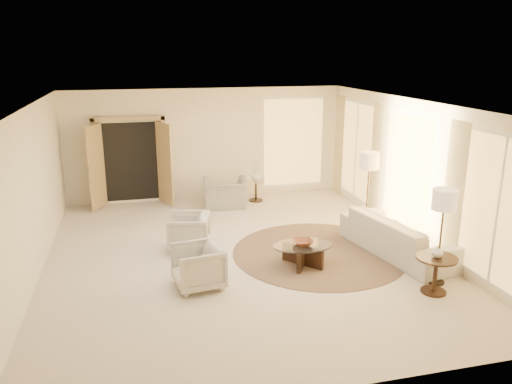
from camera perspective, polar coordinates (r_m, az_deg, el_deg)
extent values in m
cube|color=beige|center=(9.41, -1.80, -7.33)|extent=(7.00, 8.00, 0.02)
cube|color=white|center=(8.69, -1.96, 9.95)|extent=(7.00, 8.00, 0.02)
cube|color=#F1E6C9|center=(12.79, -5.64, 5.47)|extent=(7.00, 0.04, 2.80)
cube|color=#F1E6C9|center=(5.33, 7.30, -9.82)|extent=(7.00, 0.04, 2.80)
cube|color=#F1E6C9|center=(8.93, -24.41, -0.48)|extent=(0.04, 8.00, 2.80)
cube|color=#F1E6C9|center=(10.24, 17.67, 2.16)|extent=(0.04, 8.00, 2.80)
cube|color=tan|center=(12.62, -14.10, 3.44)|extent=(1.80, 0.12, 2.16)
cube|color=tan|center=(12.40, -17.77, 2.71)|extent=(0.35, 0.66, 2.00)
cube|color=tan|center=(12.39, -10.38, 3.20)|extent=(0.35, 0.66, 2.00)
cylinder|color=#3A281D|center=(9.59, 7.20, -6.88)|extent=(3.78, 3.78, 0.01)
imported|color=beige|center=(9.73, 16.00, -4.81)|extent=(1.42, 2.62, 0.72)
imported|color=beige|center=(9.63, -7.70, -4.37)|extent=(0.85, 0.89, 0.77)
imported|color=beige|center=(8.14, -6.65, -8.24)|extent=(0.79, 0.83, 0.77)
imported|color=gray|center=(12.16, -3.56, 0.40)|extent=(1.12, 0.80, 0.91)
cube|color=black|center=(8.97, 5.35, -7.28)|extent=(0.59, 0.66, 0.36)
cube|color=black|center=(8.97, 5.35, -7.28)|extent=(0.45, 0.74, 0.36)
cylinder|color=white|center=(8.89, 5.39, -6.06)|extent=(1.19, 1.19, 0.02)
cylinder|color=black|center=(8.54, 19.60, -10.65)|extent=(0.40, 0.40, 0.03)
cylinder|color=black|center=(8.43, 19.77, -8.94)|extent=(0.06, 0.06, 0.57)
cylinder|color=black|center=(8.31, 19.96, -7.10)|extent=(0.64, 0.64, 0.03)
cylinder|color=black|center=(12.72, -0.01, -0.94)|extent=(0.36, 0.36, 0.03)
cylinder|color=black|center=(12.65, -0.01, 0.16)|extent=(0.05, 0.05, 0.51)
cylinder|color=white|center=(12.58, -0.01, 1.33)|extent=(0.47, 0.47, 0.03)
cylinder|color=black|center=(10.97, 12.37, -4.11)|extent=(0.29, 0.29, 0.03)
cylinder|color=black|center=(10.75, 12.59, -0.61)|extent=(0.03, 0.03, 1.43)
cylinder|color=beige|center=(10.56, 12.85, 3.53)|extent=(0.41, 0.41, 0.35)
cylinder|color=black|center=(8.88, 19.86, -9.63)|extent=(0.27, 0.27, 0.03)
cylinder|color=black|center=(8.62, 20.27, -5.63)|extent=(0.03, 0.03, 1.36)
cylinder|color=beige|center=(8.39, 20.76, -0.80)|extent=(0.39, 0.39, 0.33)
imported|color=brown|center=(8.87, 5.40, -5.74)|extent=(0.38, 0.38, 0.09)
imported|color=silver|center=(8.27, 20.03, -6.45)|extent=(0.18, 0.18, 0.18)
imported|color=silver|center=(12.55, -0.01, 1.91)|extent=(0.30, 0.30, 0.24)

